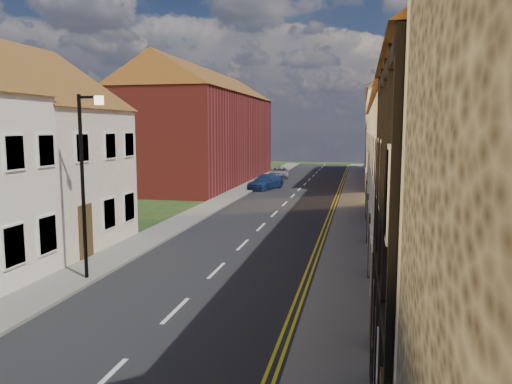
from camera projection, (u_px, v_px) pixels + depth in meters
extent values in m
cube|color=black|center=(261.00, 227.00, 25.50)|extent=(7.00, 90.00, 0.02)
cube|color=slate|center=(180.00, 223.00, 26.40)|extent=(1.80, 90.00, 0.12)
cube|color=slate|center=(348.00, 230.00, 24.59)|extent=(1.80, 90.00, 0.12)
cube|color=white|center=(492.00, 189.00, 16.90)|extent=(8.00, 5.00, 6.00)
cube|color=white|center=(461.00, 174.00, 22.14)|extent=(8.00, 5.80, 6.00)
cube|color=maroon|center=(480.00, 46.00, 19.24)|extent=(0.60, 0.60, 1.60)
cube|color=silver|center=(442.00, 166.00, 27.38)|extent=(8.00, 5.00, 6.00)
cube|color=maroon|center=(453.00, 64.00, 24.87)|extent=(0.60, 0.60, 1.60)
cube|color=white|center=(429.00, 159.00, 32.62)|extent=(8.00, 5.80, 6.00)
cube|color=maroon|center=(438.00, 75.00, 29.72)|extent=(0.60, 0.60, 1.60)
cube|color=#FFE6C9|center=(17.00, 179.00, 21.08)|extent=(8.00, 6.10, 5.80)
cube|color=white|center=(409.00, 139.00, 47.33)|extent=(8.00, 24.00, 8.00)
cube|color=maroon|center=(206.00, 139.00, 46.31)|extent=(8.00, 24.00, 8.00)
cylinder|color=black|center=(83.00, 188.00, 16.20)|extent=(0.12, 0.12, 6.00)
cube|color=black|center=(89.00, 97.00, 15.76)|extent=(0.70, 0.08, 0.08)
cube|color=#FFD899|center=(99.00, 100.00, 15.70)|extent=(0.25, 0.15, 0.28)
imported|color=navy|center=(266.00, 182.00, 41.27)|extent=(2.89, 4.48, 1.21)
imported|color=#B7B9C0|center=(279.00, 172.00, 50.56)|extent=(2.43, 4.28, 1.13)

